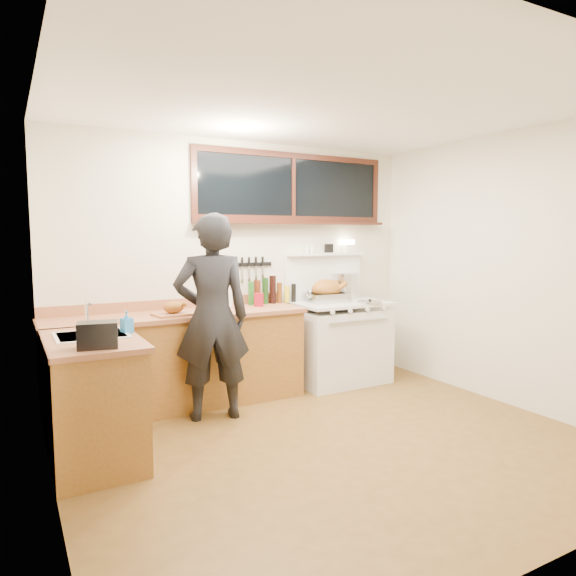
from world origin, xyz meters
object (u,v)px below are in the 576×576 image
cutting_board (174,310)px  roast_turkey (327,293)px  vintage_stove (338,340)px  man (212,317)px

cutting_board → roast_turkey: bearing=3.6°
cutting_board → roast_turkey: 1.74m
cutting_board → vintage_stove: bearing=2.1°
vintage_stove → cutting_board: (-1.87, -0.07, 0.48)m
vintage_stove → cutting_board: bearing=-177.9°
cutting_board → roast_turkey: roast_turkey is taller
man → cutting_board: man is taller
man → roast_turkey: bearing=16.6°
man → roast_turkey: (1.50, 0.45, 0.09)m
vintage_stove → roast_turkey: (-0.13, 0.04, 0.54)m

